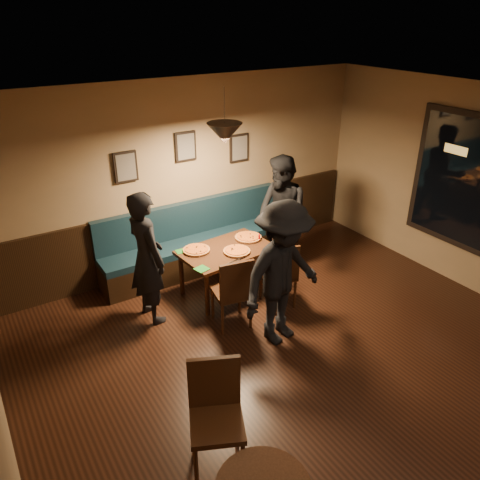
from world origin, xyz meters
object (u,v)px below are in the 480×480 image
at_px(chair_near_left, 231,290).
at_px(cafe_chair_far, 217,422).
at_px(diner_front, 283,274).
at_px(soda_glass, 274,243).
at_px(diner_left, 147,258).
at_px(tabasco_bottle, 259,237).
at_px(diner_right, 281,215).
at_px(chair_near_right, 278,273).
at_px(booth_bench, 198,239).
at_px(dining_table, 227,270).

relative_size(chair_near_left, cafe_chair_far, 0.96).
height_order(chair_near_left, diner_front, diner_front).
bearing_deg(soda_glass, diner_left, 170.62).
bearing_deg(diner_front, diner_left, 122.29).
relative_size(chair_near_left, tabasco_bottle, 8.25).
bearing_deg(tabasco_bottle, diner_right, 19.66).
relative_size(chair_near_right, tabasco_bottle, 7.88).
height_order(chair_near_left, tabasco_bottle, chair_near_left).
relative_size(diner_left, soda_glass, 12.98).
relative_size(chair_near_left, diner_right, 0.56).
distance_m(chair_near_right, cafe_chair_far, 2.63).
height_order(booth_bench, soda_glass, booth_bench).
height_order(dining_table, soda_glass, soda_glass).
bearing_deg(dining_table, booth_bench, 86.74).
bearing_deg(chair_near_right, dining_table, 138.59).
distance_m(dining_table, chair_near_right, 0.77).
xyz_separation_m(diner_left, cafe_chair_far, (-0.38, -2.39, -0.35)).
xyz_separation_m(dining_table, diner_left, (-1.14, -0.01, 0.53)).
distance_m(diner_left, cafe_chair_far, 2.44).
relative_size(soda_glass, tabasco_bottle, 1.12).
bearing_deg(diner_left, chair_near_left, -136.87).
height_order(diner_right, cafe_chair_far, diner_right).
relative_size(dining_table, diner_left, 0.72).
distance_m(diner_front, tabasco_bottle, 1.33).
relative_size(diner_left, diner_front, 0.97).
bearing_deg(soda_glass, tabasco_bottle, 103.70).
bearing_deg(booth_bench, dining_table, -88.15).
relative_size(diner_left, cafe_chair_far, 1.69).
xyz_separation_m(tabasco_bottle, cafe_chair_far, (-2.05, -2.37, -0.21)).
height_order(chair_near_left, chair_near_right, chair_near_left).
bearing_deg(dining_table, tabasco_bottle, -8.20).
bearing_deg(chair_near_left, diner_right, 41.47).
distance_m(booth_bench, cafe_chair_far, 3.53).
distance_m(dining_table, soda_glass, 0.77).
bearing_deg(tabasco_bottle, dining_table, 176.91).
bearing_deg(tabasco_bottle, booth_bench, 123.66).
height_order(chair_near_right, diner_front, diner_front).
height_order(booth_bench, diner_right, diner_right).
height_order(chair_near_right, cafe_chair_far, cafe_chair_far).
height_order(dining_table, cafe_chair_far, cafe_chair_far).
xyz_separation_m(chair_near_left, cafe_chair_far, (-1.18, -1.72, 0.02)).
bearing_deg(diner_right, cafe_chair_far, -43.27).
distance_m(dining_table, diner_front, 1.37).
bearing_deg(chair_near_left, dining_table, 73.68).
bearing_deg(booth_bench, chair_near_left, -101.99).
xyz_separation_m(booth_bench, diner_left, (-1.11, -0.81, 0.36)).
distance_m(chair_near_left, diner_front, 0.77).
xyz_separation_m(chair_near_left, chair_near_right, (0.76, 0.06, -0.02)).
bearing_deg(cafe_chair_far, chair_near_left, -99.89).
relative_size(tabasco_bottle, cafe_chair_far, 0.12).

